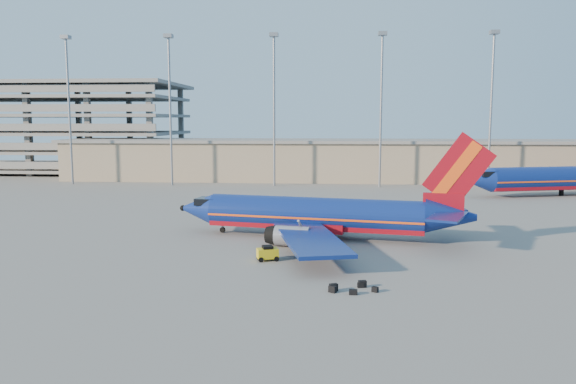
# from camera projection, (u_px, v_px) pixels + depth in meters

# --- Properties ---
(ground) EXTENTS (220.00, 220.00, 0.00)m
(ground) POSITION_uv_depth(u_px,v_px,m) (278.00, 235.00, 61.80)
(ground) COLOR slate
(ground) RESTS_ON ground
(terminal_building) EXTENTS (122.00, 16.00, 8.50)m
(terminal_building) POSITION_uv_depth(u_px,v_px,m) (351.00, 160.00, 117.87)
(terminal_building) COLOR gray
(terminal_building) RESTS_ON ground
(parking_garage) EXTENTS (62.00, 32.00, 21.40)m
(parking_garage) POSITION_uv_depth(u_px,v_px,m) (56.00, 123.00, 138.18)
(parking_garage) COLOR slate
(parking_garage) RESTS_ON ground
(light_mast_row) EXTENTS (101.60, 1.60, 28.65)m
(light_mast_row) POSITION_uv_depth(u_px,v_px,m) (327.00, 93.00, 104.69)
(light_mast_row) COLOR gray
(light_mast_row) RESTS_ON ground
(aircraft_main) EXTENTS (33.48, 31.92, 11.43)m
(aircraft_main) POSITION_uv_depth(u_px,v_px,m) (322.00, 216.00, 59.83)
(aircraft_main) COLOR navy
(aircraft_main) RESTS_ON ground
(aircraft_second) EXTENTS (37.20, 17.77, 12.86)m
(aircraft_second) POSITION_uv_depth(u_px,v_px,m) (567.00, 178.00, 93.73)
(aircraft_second) COLOR navy
(aircraft_second) RESTS_ON ground
(baggage_tug) EXTENTS (2.14, 1.67, 1.35)m
(baggage_tug) POSITION_uv_depth(u_px,v_px,m) (268.00, 253.00, 50.40)
(baggage_tug) COLOR gold
(baggage_tug) RESTS_ON ground
(luggage_pile) EXTENTS (3.72, 2.29, 0.54)m
(luggage_pile) POSITION_uv_depth(u_px,v_px,m) (350.00, 288.00, 41.51)
(luggage_pile) COLOR black
(luggage_pile) RESTS_ON ground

